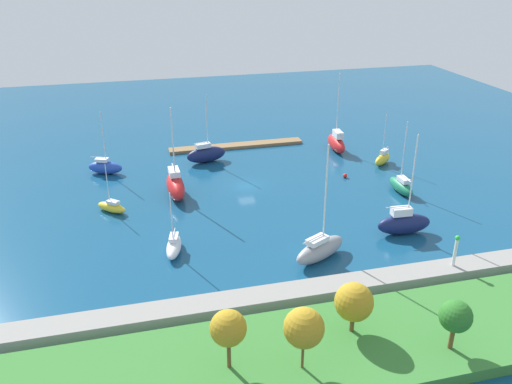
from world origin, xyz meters
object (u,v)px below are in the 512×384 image
park_tree_mideast (304,328)px  sailboat_green_far_south (401,186)px  sailboat_blue_outer_mooring (105,167)px  sailboat_red_inner_mooring (175,185)px  park_tree_east (228,328)px  sailboat_yellow_mid_basin (383,158)px  park_tree_west (456,317)px  mooring_buoy_red (345,176)px  sailboat_navy_lone_south (206,154)px  park_tree_midwest (354,302)px  sailboat_red_east_end (336,142)px  sailboat_white_off_beacon (174,246)px  sailboat_gray_center_basin (320,249)px  sailboat_navy_lone_north (404,223)px  pier_dock (236,146)px  sailboat_yellow_by_breakwater (112,207)px  harbor_beacon (456,248)px

park_tree_mideast → sailboat_green_far_south: sailboat_green_far_south is taller
sailboat_blue_outer_mooring → sailboat_red_inner_mooring: bearing=-27.0°
park_tree_east → sailboat_yellow_mid_basin: 55.11m
park_tree_east → park_tree_west: 19.41m
park_tree_mideast → sailboat_yellow_mid_basin: 52.84m
sailboat_green_far_south → sailboat_red_inner_mooring: bearing=77.5°
park_tree_mideast → mooring_buoy_red: park_tree_mideast is taller
sailboat_navy_lone_south → sailboat_green_far_south: sailboat_navy_lone_south is taller
mooring_buoy_red → park_tree_midwest: bearing=67.7°
sailboat_navy_lone_south → sailboat_red_east_end: size_ratio=0.84×
sailboat_white_off_beacon → sailboat_gray_center_basin: (-16.37, 5.70, 0.46)m
sailboat_navy_lone_north → sailboat_green_far_south: bearing=66.4°
sailboat_white_off_beacon → sailboat_blue_outer_mooring: bearing=-151.1°
park_tree_east → mooring_buoy_red: size_ratio=8.03×
pier_dock → sailboat_navy_lone_south: 9.27m
park_tree_midwest → sailboat_yellow_by_breakwater: bearing=-57.3°
park_tree_east → sailboat_green_far_south: (-32.58, -30.91, -4.06)m
sailboat_white_off_beacon → mooring_buoy_red: size_ratio=11.60×
park_tree_midwest → sailboat_red_east_end: (-18.35, -48.60, -2.71)m
harbor_beacon → sailboat_white_off_beacon: bearing=-23.3°
pier_dock → park_tree_mideast: bearing=83.0°
sailboat_gray_center_basin → sailboat_red_inner_mooring: bearing=95.4°
park_tree_east → sailboat_red_east_end: sailboat_red_east_end is taller
mooring_buoy_red → sailboat_yellow_by_breakwater: bearing=5.4°
pier_dock → park_tree_midwest: (1.27, 55.06, 4.03)m
park_tree_midwest → park_tree_west: 8.58m
pier_dock → sailboat_white_off_beacon: (15.35, 35.13, 0.62)m
sailboat_red_east_end → park_tree_mideast: bearing=159.0°
sailboat_red_east_end → sailboat_white_off_beacon: bearing=135.5°
harbor_beacon → sailboat_green_far_south: (-5.50, -21.78, -2.38)m
sailboat_navy_lone_north → park_tree_west: bearing=-105.1°
sailboat_yellow_by_breakwater → mooring_buoy_red: size_ratio=10.19×
park_tree_east → sailboat_green_far_south: size_ratio=0.51×
sailboat_red_inner_mooring → sailboat_red_east_end: sailboat_red_east_end is taller
sailboat_green_far_south → sailboat_blue_outer_mooring: size_ratio=1.05×
park_tree_midwest → sailboat_white_off_beacon: sailboat_white_off_beacon is taller
pier_dock → sailboat_gray_center_basin: sailboat_gray_center_basin is taller
harbor_beacon → sailboat_gray_center_basin: bearing=-28.1°
mooring_buoy_red → pier_dock: bearing=-53.7°
harbor_beacon → park_tree_mideast: size_ratio=0.65×
park_tree_midwest → sailboat_green_far_south: sailboat_green_far_south is taller
park_tree_east → sailboat_navy_lone_south: sailboat_navy_lone_south is taller
sailboat_yellow_mid_basin → park_tree_mideast: bearing=18.9°
park_tree_west → sailboat_green_far_south: 36.13m
sailboat_navy_lone_north → sailboat_yellow_by_breakwater: 39.25m
park_tree_east → park_tree_mideast: bearing=165.1°
sailboat_yellow_mid_basin → sailboat_red_inner_mooring: 35.70m
pier_dock → park_tree_west: size_ratio=5.16×
park_tree_mideast → sailboat_blue_outer_mooring: 53.72m
sailboat_green_far_south → sailboat_blue_outer_mooring: sailboat_green_far_south is taller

